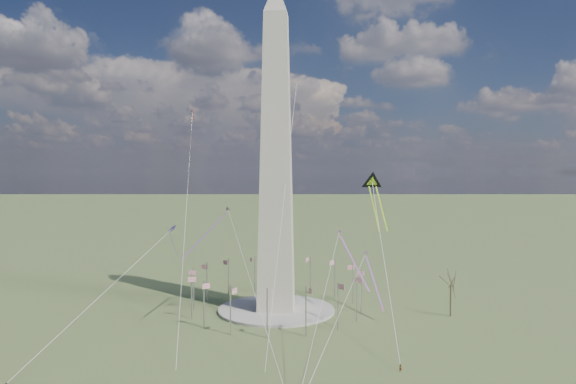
# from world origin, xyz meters

# --- Properties ---
(ground) EXTENTS (2000.00, 2000.00, 0.00)m
(ground) POSITION_xyz_m (0.00, 0.00, 0.00)
(ground) COLOR #43572B
(ground) RESTS_ON ground
(plaza) EXTENTS (36.00, 36.00, 0.80)m
(plaza) POSITION_xyz_m (0.00, 0.00, 0.40)
(plaza) COLOR #A59E96
(plaza) RESTS_ON ground
(washington_monument) EXTENTS (15.56, 15.56, 100.00)m
(washington_monument) POSITION_xyz_m (0.00, 0.00, 47.95)
(washington_monument) COLOR beige
(washington_monument) RESTS_ON plaza
(flagpole_ring) EXTENTS (54.40, 54.40, 13.00)m
(flagpole_ring) POSITION_xyz_m (-0.00, -0.00, 7.27)
(flagpole_ring) COLOR #B9BAC0
(flagpole_ring) RESTS_ON ground
(tree_near) EXTENTS (7.95, 7.95, 13.91)m
(tree_near) POSITION_xyz_m (52.31, -2.27, 9.92)
(tree_near) COLOR #4C372E
(tree_near) RESTS_ON ground
(person_east) EXTENTS (0.70, 0.55, 1.69)m
(person_east) POSITION_xyz_m (31.02, -46.45, 0.84)
(person_east) COLOR gray
(person_east) RESTS_ON ground
(kite_delta_black) EXTENTS (7.91, 21.06, 17.38)m
(kite_delta_black) POSITION_xyz_m (30.36, 10.90, 38.84)
(kite_delta_black) COLOR black
(kite_delta_black) RESTS_ON ground
(kite_diamond_purple) EXTENTS (2.47, 3.37, 9.84)m
(kite_diamond_purple) POSITION_xyz_m (-32.38, -0.54, 24.34)
(kite_diamond_purple) COLOR navy
(kite_diamond_purple) RESTS_ON ground
(kite_streamer_left) EXTENTS (8.67, 20.03, 14.40)m
(kite_streamer_left) POSITION_xyz_m (21.79, -9.74, 20.08)
(kite_streamer_left) COLOR red
(kite_streamer_left) RESTS_ON ground
(kite_streamer_mid) EXTENTS (11.22, 18.02, 13.84)m
(kite_streamer_mid) POSITION_xyz_m (-18.27, -7.83, 26.82)
(kite_streamer_mid) COLOR red
(kite_streamer_mid) RESTS_ON ground
(kite_streamer_right) EXTENTS (4.77, 21.02, 14.50)m
(kite_streamer_right) POSITION_xyz_m (29.51, 3.60, 11.60)
(kite_streamer_right) COLOR red
(kite_streamer_right) RESTS_ON ground
(kite_small_red) EXTENTS (1.22, 1.94, 4.70)m
(kite_small_red) POSITION_xyz_m (-34.14, 32.31, 65.59)
(kite_small_red) COLOR red
(kite_small_red) RESTS_ON ground
(kite_small_white) EXTENTS (1.58, 1.85, 4.98)m
(kite_small_white) POSITION_xyz_m (4.28, 39.02, 76.58)
(kite_small_white) COLOR white
(kite_small_white) RESTS_ON ground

